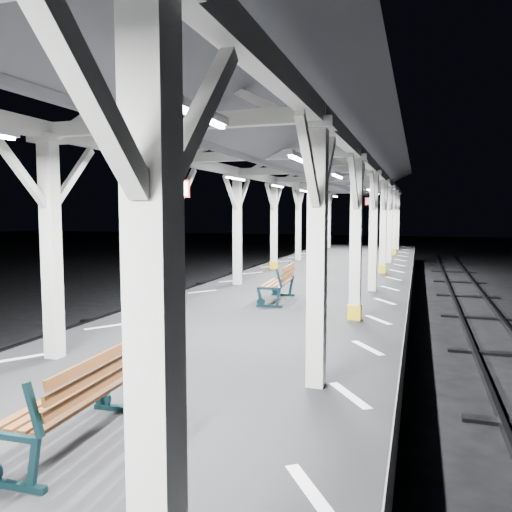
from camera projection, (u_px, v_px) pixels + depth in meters
The scene contains 8 objects.
ground at pixel (227, 391), 8.92m from camera, with size 120.00×120.00×0.00m, color black.
platform at pixel (227, 364), 8.87m from camera, with size 6.00×50.00×1.00m, color black.
hazard_stripes_left at pixel (108, 326), 9.58m from camera, with size 1.00×48.00×0.01m, color silver.
hazard_stripes_right at pixel (367, 348), 8.07m from camera, with size 1.00×48.00×0.01m, color silver.
track_left at pixel (5, 361), 10.45m from camera, with size 2.20×60.00×0.16m.
canopy at pixel (225, 132), 8.50m from camera, with size 5.40×49.00×4.65m.
bench_near at pixel (82, 396), 4.67m from camera, with size 0.71×1.69×0.90m.
bench_mid at pixel (281, 282), 12.21m from camera, with size 0.75×1.73×0.92m.
Camera 1 is at (3.19, -8.08, 3.20)m, focal length 35.00 mm.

